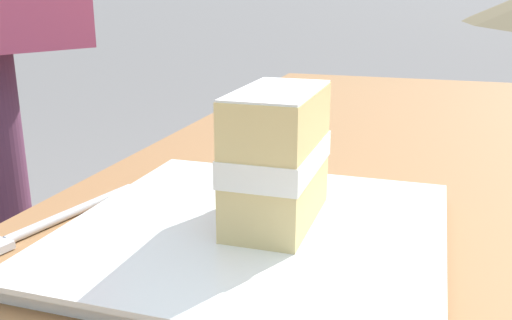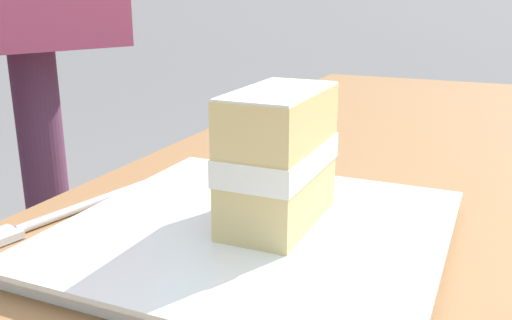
# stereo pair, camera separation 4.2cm
# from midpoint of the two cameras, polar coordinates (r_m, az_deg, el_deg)

# --- Properties ---
(dessert_plate) EXTENTS (0.28, 0.28, 0.02)m
(dessert_plate) POSITION_cam_midpoint_polar(r_m,az_deg,el_deg) (0.44, 2.75, -7.50)
(dessert_plate) COLOR white
(dessert_plate) RESTS_ON patio_table
(cake_slice) EXTENTS (0.11, 0.06, 0.10)m
(cake_slice) POSITION_cam_midpoint_polar(r_m,az_deg,el_deg) (0.42, 5.11, 0.25)
(cake_slice) COLOR #E0C17A
(cake_slice) RESTS_ON dessert_plate
(dessert_fork) EXTENTS (0.17, 0.05, 0.01)m
(dessert_fork) POSITION_cam_midpoint_polar(r_m,az_deg,el_deg) (0.50, -16.91, -5.33)
(dessert_fork) COLOR silver
(dessert_fork) RESTS_ON patio_table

